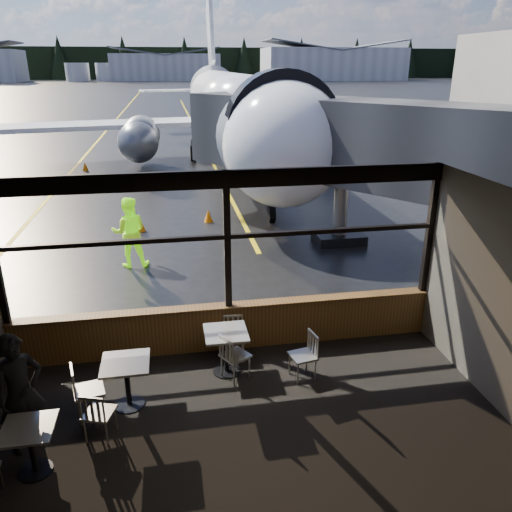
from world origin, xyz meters
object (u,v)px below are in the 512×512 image
object	(u,v)px
jet_bridge	(327,168)
cafe_table_mid	(128,384)
chair_mid_s	(99,413)
cafe_table_near	(226,352)
cone_wing	(85,166)
passenger	(21,394)
chair_near_w	(235,356)
cafe_table_left	(32,450)
ground_crew	(129,232)
cone_nose	(208,216)
cone_extra	(139,223)
airliner	(232,61)
chair_near_e	(303,356)
chair_near_n	(234,339)
chair_mid_w	(89,391)

from	to	relation	value
jet_bridge	cafe_table_mid	bearing A→B (deg)	-127.78
chair_mid_s	cafe_table_near	bearing A→B (deg)	51.83
cafe_table_near	cone_wing	size ratio (longest dim) A/B	1.90
passenger	cone_wing	size ratio (longest dim) A/B	4.21
cafe_table_near	chair_near_w	bearing A→B (deg)	-58.16
cafe_table_mid	cafe_table_left	distance (m)	1.71
ground_crew	cone_nose	xyz separation A→B (m)	(2.43, 3.75, -0.74)
chair_near_w	cone_extra	distance (m)	9.12
chair_near_w	passenger	distance (m)	3.40
cone_nose	cone_extra	bearing A→B (deg)	-164.79
airliner	ground_crew	xyz separation A→B (m)	(-4.84, -15.29, -4.45)
chair_near_e	ground_crew	world-z (taller)	ground_crew
cafe_table_near	chair_near_n	world-z (taller)	chair_near_n
cafe_table_left	ground_crew	distance (m)	7.55
cafe_table_mid	chair_mid_w	distance (m)	0.59
cone_nose	airliner	bearing A→B (deg)	78.19
chair_near_e	cone_nose	bearing A→B (deg)	-6.53
passenger	cone_extra	distance (m)	10.13
chair_mid_s	cone_nose	xyz separation A→B (m)	(2.49, 10.67, -0.20)
cafe_table_left	chair_mid_w	xyz separation A→B (m)	(0.60, 1.08, 0.10)
chair_mid_s	passenger	xyz separation A→B (m)	(-1.00, -0.02, 0.49)
chair_near_e	cone_extra	bearing A→B (deg)	7.97
chair_mid_w	ground_crew	xyz separation A→B (m)	(0.27, 6.40, 0.50)
cafe_table_left	cone_wing	bearing A→B (deg)	96.12
cone_wing	chair_mid_w	bearing A→B (deg)	-81.90
chair_near_e	cone_extra	size ratio (longest dim) A/B	1.53
passenger	cone_nose	world-z (taller)	passenger
chair_near_e	cone_nose	size ratio (longest dim) A/B	1.98
cone_extra	chair_near_e	bearing A→B (deg)	-70.58
passenger	chair_near_e	bearing A→B (deg)	-23.52
chair_near_w	chair_mid_w	size ratio (longest dim) A/B	0.96
chair_near_n	passenger	size ratio (longest dim) A/B	0.46
passenger	cone_wing	distance (m)	21.18
cafe_table_near	passenger	xyz separation A→B (m)	(-3.03, -1.38, 0.50)
chair_near_w	cafe_table_left	bearing A→B (deg)	-91.52
chair_near_w	chair_mid_s	bearing A→B (deg)	-93.38
cafe_table_left	chair_near_n	distance (m)	3.83
chair_near_e	cafe_table_left	bearing A→B (deg)	98.52
jet_bridge	cafe_table_left	xyz separation A→B (m)	(-6.60, -8.24, -2.02)
cafe_table_left	chair_near_n	xyz separation A→B (m)	(3.04, 2.34, 0.04)
chair_near_w	cafe_table_mid	bearing A→B (deg)	-107.01
cafe_table_left	cone_extra	world-z (taller)	cafe_table_left
jet_bridge	cafe_table_near	world-z (taller)	jet_bridge
chair_near_e	chair_near_n	size ratio (longest dim) A/B	1.05
airliner	chair_near_e	size ratio (longest dim) A/B	40.52
jet_bridge	cafe_table_near	bearing A→B (deg)	-120.67
jet_bridge	cone_nose	xyz separation A→B (m)	(-3.30, 2.99, -2.17)
cafe_table_near	cone_extra	xyz separation A→B (m)	(-1.91, 8.67, -0.13)
jet_bridge	chair_mid_w	distance (m)	9.53
jet_bridge	cone_extra	bearing A→B (deg)	157.48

